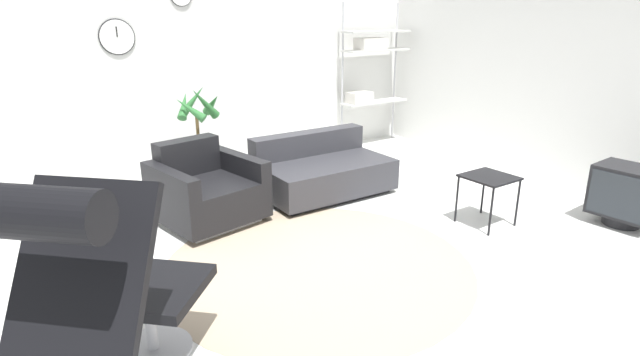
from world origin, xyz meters
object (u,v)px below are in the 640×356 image
object	(u,v)px
lounge_chair	(96,266)
armchair_red	(206,193)
crt_television	(626,194)
couch_low	(322,172)
side_table	(489,182)
shelf_unit	(370,66)
potted_plant	(199,139)

from	to	relation	value
lounge_chair	armchair_red	distance (m)	2.35
crt_television	couch_low	bearing A→B (deg)	34.37
lounge_chair	side_table	xyz separation A→B (m)	(3.36, 0.37, -0.35)
armchair_red	crt_television	bearing A→B (deg)	134.08
armchair_red	side_table	world-z (taller)	armchair_red
lounge_chair	shelf_unit	world-z (taller)	shelf_unit
crt_television	armchair_red	bearing A→B (deg)	50.29
potted_plant	couch_low	bearing A→B (deg)	-45.82
armchair_red	couch_low	xyz separation A→B (m)	(1.32, 0.01, -0.04)
couch_low	shelf_unit	xyz separation A→B (m)	(1.74, 1.32, 0.91)
lounge_chair	potted_plant	xyz separation A→B (m)	(1.64, 2.91, -0.23)
armchair_red	shelf_unit	distance (m)	3.45
potted_plant	side_table	bearing A→B (deg)	-55.85
lounge_chair	side_table	size ratio (longest dim) A/B	2.70
couch_low	crt_television	bearing A→B (deg)	128.87
couch_low	side_table	distance (m)	1.73
side_table	lounge_chair	bearing A→B (deg)	-173.74
armchair_red	couch_low	world-z (taller)	armchair_red
shelf_unit	crt_television	bearing A→B (deg)	-89.55
armchair_red	couch_low	distance (m)	1.32
crt_television	potted_plant	xyz separation A→B (m)	(-2.73, 3.26, 0.23)
couch_low	shelf_unit	bearing A→B (deg)	-141.90
armchair_red	potted_plant	size ratio (longest dim) A/B	0.86
couch_low	potted_plant	world-z (taller)	potted_plant
crt_television	shelf_unit	size ratio (longest dim) A/B	0.28
lounge_chair	crt_television	xyz separation A→B (m)	(4.37, -0.36, -0.46)
lounge_chair	potted_plant	distance (m)	3.34
lounge_chair	shelf_unit	size ratio (longest dim) A/B	0.63
potted_plant	shelf_unit	world-z (taller)	shelf_unit
side_table	armchair_red	bearing A→B (deg)	143.56
potted_plant	crt_television	bearing A→B (deg)	-50.09
couch_low	side_table	world-z (taller)	couch_low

